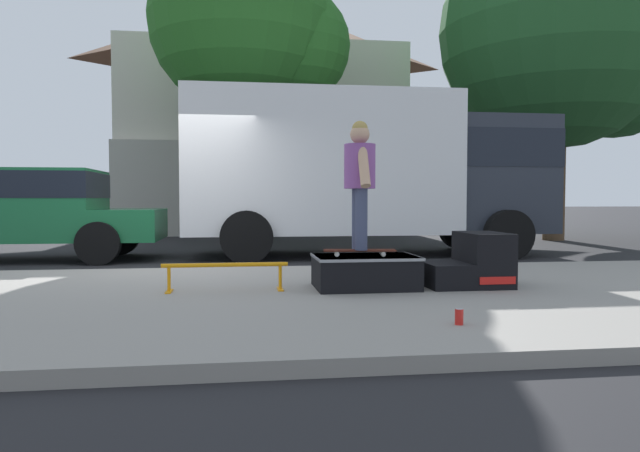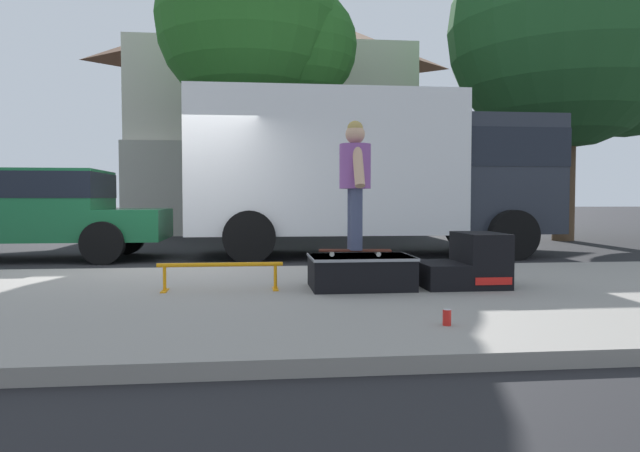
% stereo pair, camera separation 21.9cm
% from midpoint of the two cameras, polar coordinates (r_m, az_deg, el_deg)
% --- Properties ---
extents(ground_plane, '(140.00, 140.00, 0.00)m').
position_cam_midpoint_polar(ground_plane, '(9.15, -14.55, -4.32)').
color(ground_plane, black).
extents(sidewalk_slab, '(50.00, 5.00, 0.12)m').
position_cam_midpoint_polar(sidewalk_slab, '(6.20, -17.77, -7.10)').
color(sidewalk_slab, gray).
rests_on(sidewalk_slab, ground).
extents(skate_box, '(1.11, 0.80, 0.36)m').
position_cam_midpoint_polar(skate_box, '(6.48, 3.40, -4.32)').
color(skate_box, black).
rests_on(skate_box, sidewalk_slab).
extents(kicker_ramp, '(0.91, 0.77, 0.60)m').
position_cam_midpoint_polar(kicker_ramp, '(6.81, 13.50, -3.56)').
color(kicker_ramp, black).
rests_on(kicker_ramp, sidewalk_slab).
extents(grind_rail, '(1.33, 0.28, 0.30)m').
position_cam_midpoint_polar(grind_rail, '(6.37, -10.12, -4.22)').
color(grind_rail, orange).
rests_on(grind_rail, sidewalk_slab).
extents(skateboard, '(0.80, 0.30, 0.07)m').
position_cam_midpoint_polar(skateboard, '(6.42, 2.86, -2.39)').
color(skateboard, '#4C1E14').
rests_on(skateboard, skate_box).
extents(skater_kid, '(0.34, 0.72, 1.39)m').
position_cam_midpoint_polar(skater_kid, '(6.40, 2.88, 5.03)').
color(skater_kid, '#3F4766').
rests_on(skater_kid, skateboard).
extents(soda_can, '(0.07, 0.07, 0.13)m').
position_cam_midpoint_polar(soda_can, '(4.72, 11.99, -8.57)').
color(soda_can, red).
rests_on(soda_can, sidewalk_slab).
extents(box_truck, '(6.91, 2.63, 3.05)m').
position_cam_midpoint_polar(box_truck, '(11.49, 4.15, 5.65)').
color(box_truck, white).
rests_on(box_truck, ground).
extents(pickup_truck_green, '(5.70, 2.09, 1.61)m').
position_cam_midpoint_polar(pickup_truck_green, '(11.84, -28.50, 1.34)').
color(pickup_truck_green, '#196638').
rests_on(pickup_truck_green, ground).
extents(street_tree_main, '(6.70, 6.09, 8.52)m').
position_cam_midpoint_polar(street_tree_main, '(17.49, 22.63, 16.31)').
color(street_tree_main, brown).
rests_on(street_tree_main, ground).
extents(street_tree_neighbour, '(4.93, 4.48, 7.68)m').
position_cam_midpoint_polar(street_tree_neighbour, '(15.31, -7.03, 18.47)').
color(street_tree_neighbour, brown).
rests_on(street_tree_neighbour, ground).
extents(house_behind, '(9.54, 8.23, 8.40)m').
position_cam_midpoint_polar(house_behind, '(21.96, -5.99, 10.86)').
color(house_behind, beige).
rests_on(house_behind, ground).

